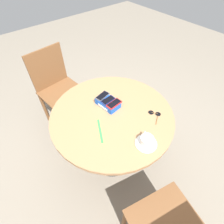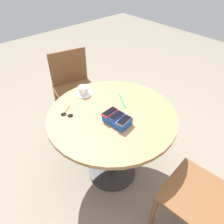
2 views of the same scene
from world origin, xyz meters
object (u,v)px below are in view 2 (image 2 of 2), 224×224
(phone_navy, at_px, (117,116))
(sunglasses, at_px, (67,114))
(round_table, at_px, (112,126))
(phone_box, at_px, (117,119))
(saucer, at_px, (84,93))
(coffee_cup, at_px, (84,90))
(phone_gray, at_px, (124,120))
(lanyard_strap, at_px, (122,101))
(phone_red, at_px, (110,112))
(chair_near_window, at_px, (75,88))
(chair_far_side, at_px, (211,201))

(phone_navy, distance_m, sunglasses, 0.39)
(round_table, xyz_separation_m, phone_box, (-0.10, 0.03, 0.15))
(sunglasses, bearing_deg, round_table, -130.68)
(saucer, xyz_separation_m, coffee_cup, (-0.00, 0.00, 0.04))
(phone_navy, xyz_separation_m, sunglasses, (0.32, 0.22, -0.06))
(coffee_cup, distance_m, sunglasses, 0.30)
(phone_gray, height_order, lanyard_strap, phone_gray)
(round_table, relative_size, coffee_cup, 8.95)
(round_table, relative_size, phone_red, 7.59)
(phone_box, distance_m, lanyard_strap, 0.27)
(phone_gray, distance_m, chair_near_window, 1.10)
(round_table, xyz_separation_m, saucer, (0.37, -0.00, 0.12))
(round_table, xyz_separation_m, lanyard_strap, (0.07, -0.18, 0.12))
(round_table, xyz_separation_m, coffee_cup, (0.37, -0.00, 0.16))
(round_table, distance_m, phone_box, 0.18)
(phone_box, xyz_separation_m, phone_gray, (-0.07, -0.00, 0.03))
(chair_far_side, bearing_deg, lanyard_strap, -5.85)
(coffee_cup, bearing_deg, round_table, 179.74)
(saucer, bearing_deg, coffee_cup, 144.55)
(lanyard_strap, bearing_deg, coffee_cup, 30.87)
(phone_navy, bearing_deg, round_table, -21.35)
(coffee_cup, bearing_deg, chair_far_side, -176.17)
(coffee_cup, xyz_separation_m, chair_near_window, (0.50, -0.21, -0.31))
(phone_navy, relative_size, sunglasses, 0.92)
(phone_box, height_order, phone_red, phone_red)
(round_table, distance_m, phone_navy, 0.21)
(phone_red, xyz_separation_m, chair_near_window, (0.89, -0.26, -0.33))
(round_table, xyz_separation_m, phone_gray, (-0.16, 0.03, 0.18))
(round_table, height_order, phone_box, phone_box)
(phone_red, relative_size, coffee_cup, 1.18)
(phone_navy, relative_size, phone_red, 0.92)
(phone_red, distance_m, coffee_cup, 0.40)
(phone_navy, xyz_separation_m, chair_far_side, (-0.75, -0.12, -0.29))
(phone_red, height_order, sunglasses, phone_red)
(saucer, distance_m, sunglasses, 0.30)
(coffee_cup, xyz_separation_m, chair_far_side, (-1.21, -0.08, -0.28))
(chair_near_window, relative_size, chair_far_side, 0.92)
(sunglasses, bearing_deg, chair_near_window, -36.34)
(phone_box, bearing_deg, phone_navy, 27.92)
(lanyard_strap, relative_size, sunglasses, 1.66)
(phone_navy, relative_size, coffee_cup, 1.08)
(chair_near_window, distance_m, chair_far_side, 1.71)
(chair_near_window, bearing_deg, phone_gray, 166.70)
(round_table, relative_size, saucer, 6.56)
(coffee_cup, bearing_deg, phone_red, 173.04)
(coffee_cup, bearing_deg, lanyard_strap, -149.13)
(chair_far_side, bearing_deg, phone_gray, 9.65)
(saucer, bearing_deg, phone_navy, 175.09)
(lanyard_strap, xyz_separation_m, chair_near_window, (0.79, -0.03, -0.27))
(phone_red, height_order, chair_far_side, chair_far_side)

